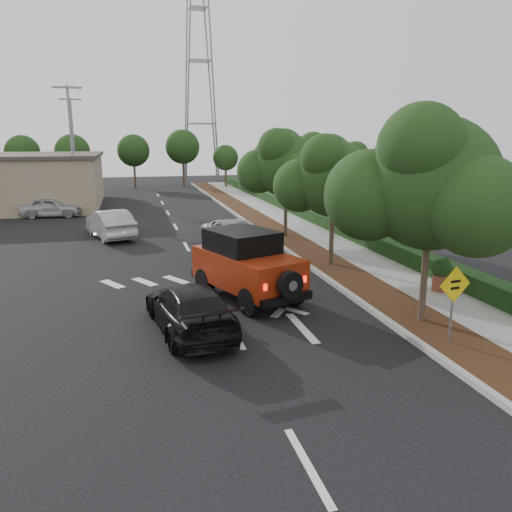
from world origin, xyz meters
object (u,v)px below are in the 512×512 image
object	(u,v)px
red_jeep	(244,264)
silver_suv_ahead	(236,237)
black_suv_oncoming	(190,308)
speed_hump_sign	(454,294)

from	to	relation	value
red_jeep	silver_suv_ahead	world-z (taller)	red_jeep
red_jeep	black_suv_oncoming	size ratio (longest dim) A/B	1.02
red_jeep	silver_suv_ahead	size ratio (longest dim) A/B	0.88
silver_suv_ahead	speed_hump_sign	bearing A→B (deg)	-79.42
silver_suv_ahead	black_suv_oncoming	distance (m)	10.13
black_suv_oncoming	speed_hump_sign	world-z (taller)	speed_hump_sign
red_jeep	speed_hump_sign	size ratio (longest dim) A/B	2.30
speed_hump_sign	black_suv_oncoming	bearing A→B (deg)	150.20
black_suv_oncoming	speed_hump_sign	xyz separation A→B (m)	(6.59, -2.78, 0.76)
black_suv_oncoming	speed_hump_sign	bearing A→B (deg)	149.33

